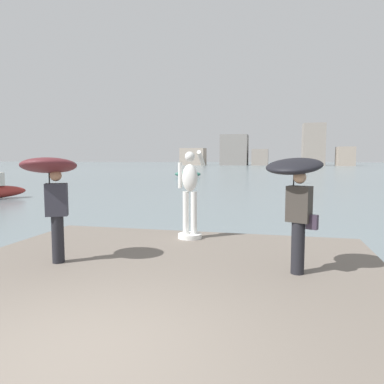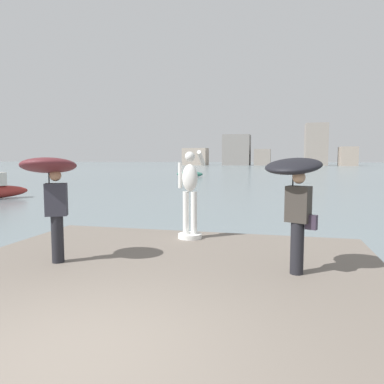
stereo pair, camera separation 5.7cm
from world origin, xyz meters
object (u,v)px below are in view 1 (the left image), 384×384
onlooker_left (51,180)px  boat_far (188,174)px  onlooker_right (296,185)px  statue_white_figure (190,197)px

onlooker_left → boat_far: onlooker_left is taller
onlooker_left → onlooker_right: 4.36m
statue_white_figure → onlooker_left: (-1.99, -2.59, 0.54)m
onlooker_left → onlooker_right: size_ratio=1.00×
onlooker_left → onlooker_right: onlooker_left is taller
onlooker_right → boat_far: bearing=106.5°
onlooker_left → onlooker_right: bearing=5.3°
onlooker_left → onlooker_right: (4.34, 0.40, -0.06)m
statue_white_figure → onlooker_left: 3.31m
statue_white_figure → boat_far: (-8.82, 35.58, -1.03)m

